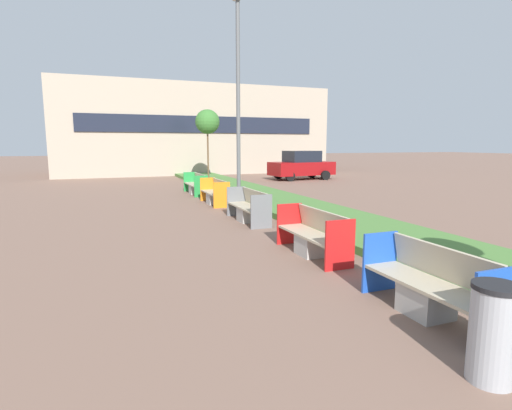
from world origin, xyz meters
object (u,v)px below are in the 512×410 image
object	(u,v)px
bench_orange_frame	(215,195)
parked_car_distant	(302,165)
bench_blue_frame	(429,289)
bench_grey_frame	(249,209)
litter_bin	(493,333)
sapling_tree_far	(207,122)
bench_green_frame	(196,186)
street_lamp_post	(238,93)
bench_red_frame	(313,238)

from	to	relation	value
bench_orange_frame	parked_car_distant	xyz separation A→B (m)	(8.12, 8.41, 0.55)
parked_car_distant	bench_blue_frame	bearing A→B (deg)	-118.93
bench_grey_frame	litter_bin	bearing A→B (deg)	-93.97
sapling_tree_far	parked_car_distant	xyz separation A→B (m)	(6.03, -0.82, -2.70)
bench_green_frame	sapling_tree_far	xyz separation A→B (m)	(2.09, 5.90, 3.23)
parked_car_distant	bench_orange_frame	bearing A→B (deg)	-140.03
bench_blue_frame	street_lamp_post	bearing A→B (deg)	86.42
sapling_tree_far	bench_blue_frame	bearing A→B (deg)	-95.95
bench_blue_frame	street_lamp_post	world-z (taller)	street_lamp_post
parked_car_distant	litter_bin	bearing A→B (deg)	-118.91
bench_blue_frame	sapling_tree_far	world-z (taller)	sapling_tree_far
bench_red_frame	litter_bin	size ratio (longest dim) A/B	2.20
litter_bin	bench_red_frame	bearing A→B (deg)	82.68
bench_orange_frame	bench_blue_frame	bearing A→B (deg)	-90.00
litter_bin	street_lamp_post	distance (m)	11.84
bench_blue_frame	bench_orange_frame	bearing A→B (deg)	90.00
bench_blue_frame	bench_grey_frame	world-z (taller)	same
bench_orange_frame	sapling_tree_far	world-z (taller)	sapling_tree_far
parked_car_distant	street_lamp_post	bearing A→B (deg)	-134.56
bench_orange_frame	sapling_tree_far	xyz separation A→B (m)	(2.09, 9.24, 3.24)
bench_red_frame	bench_grey_frame	xyz separation A→B (m)	(0.00, 3.89, 0.00)
bench_orange_frame	parked_car_distant	distance (m)	11.71
bench_green_frame	bench_blue_frame	bearing A→B (deg)	-90.02
bench_blue_frame	bench_grey_frame	bearing A→B (deg)	89.98
bench_orange_frame	bench_green_frame	size ratio (longest dim) A/B	0.87
bench_red_frame	bench_green_frame	size ratio (longest dim) A/B	0.91
bench_grey_frame	street_lamp_post	bearing A→B (deg)	77.51
bench_blue_frame	sapling_tree_far	bearing A→B (deg)	84.05
bench_red_frame	street_lamp_post	xyz separation A→B (m)	(0.61, 6.65, 3.70)
bench_red_frame	bench_orange_frame	bearing A→B (deg)	90.01
litter_bin	street_lamp_post	size ratio (longest dim) A/B	0.13
street_lamp_post	parked_car_distant	size ratio (longest dim) A/B	1.69
bench_red_frame	bench_orange_frame	size ratio (longest dim) A/B	1.04
bench_blue_frame	bench_green_frame	xyz separation A→B (m)	(0.00, 14.17, 0.01)
sapling_tree_far	bench_grey_frame	bearing A→B (deg)	-99.12
parked_car_distant	bench_red_frame	bearing A→B (deg)	-122.84
bench_red_frame	litter_bin	world-z (taller)	litter_bin
street_lamp_post	bench_red_frame	bearing A→B (deg)	-95.25
bench_green_frame	bench_grey_frame	bearing A→B (deg)	-90.02
bench_orange_frame	bench_green_frame	xyz separation A→B (m)	(0.00, 3.34, 0.01)
bench_grey_frame	sapling_tree_far	distance (m)	13.57
street_lamp_post	parked_car_distant	bearing A→B (deg)	51.49
bench_blue_frame	parked_car_distant	xyz separation A→B (m)	(8.12, 19.24, 0.55)
litter_bin	street_lamp_post	world-z (taller)	street_lamp_post
bench_grey_frame	sapling_tree_far	bearing A→B (deg)	80.88
bench_red_frame	parked_car_distant	distance (m)	18.02
bench_green_frame	sapling_tree_far	world-z (taller)	sapling_tree_far
bench_grey_frame	parked_car_distant	xyz separation A→B (m)	(8.12, 12.19, 0.54)
street_lamp_post	sapling_tree_far	world-z (taller)	street_lamp_post
bench_blue_frame	sapling_tree_far	distance (m)	20.44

